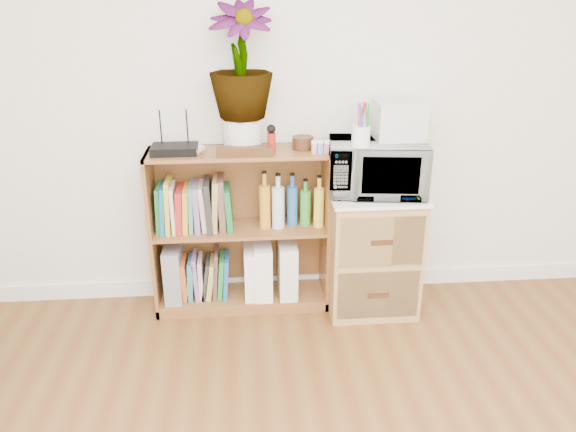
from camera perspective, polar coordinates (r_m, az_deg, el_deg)
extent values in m
cube|color=white|center=(3.56, 1.05, -6.69)|extent=(4.00, 0.02, 0.10)
cube|color=brown|center=(3.23, -4.83, -1.52)|extent=(1.00, 0.30, 0.95)
cube|color=#9E7542|center=(3.30, 8.42, -3.57)|extent=(0.50, 0.45, 0.70)
imported|color=silver|center=(3.10, 8.99, 4.92)|extent=(0.56, 0.41, 0.29)
cylinder|color=white|center=(2.96, 7.40, 8.08)|extent=(0.09, 0.09, 0.10)
cube|color=silver|center=(3.12, 11.20, 9.52)|extent=(0.26, 0.21, 0.20)
cube|color=black|center=(3.07, -11.45, 6.66)|extent=(0.24, 0.17, 0.04)
imported|color=white|center=(3.05, -9.66, 6.58)|extent=(0.13, 0.13, 0.03)
cylinder|color=silver|center=(3.07, -4.61, 8.30)|extent=(0.21, 0.21, 0.17)
imported|color=#337D32|center=(3.00, -4.84, 15.43)|extent=(0.33, 0.33, 0.59)
cube|color=#34210E|center=(2.97, -4.41, 6.56)|extent=(0.29, 0.07, 0.05)
cylinder|color=maroon|center=(3.02, -1.70, 7.46)|extent=(0.05, 0.05, 0.10)
cylinder|color=#37210F|center=(3.09, 1.52, 7.44)|extent=(0.12, 0.12, 0.07)
cube|color=pink|center=(3.00, 3.30, 6.93)|extent=(0.12, 0.04, 0.06)
cube|color=gray|center=(3.36, -11.52, -5.52)|extent=(0.10, 0.26, 0.32)
cube|color=white|center=(3.33, -3.63, -5.55)|extent=(0.10, 0.24, 0.30)
cube|color=white|center=(3.33, -2.57, -5.34)|extent=(0.10, 0.26, 0.33)
cube|color=white|center=(3.34, -0.07, -5.21)|extent=(0.10, 0.26, 0.33)
cube|color=#217D38|center=(3.21, -12.96, 0.75)|extent=(0.03, 0.20, 0.26)
cube|color=#195F97|center=(3.20, -12.49, 0.87)|extent=(0.04, 0.20, 0.27)
cube|color=gold|center=(3.19, -12.01, 1.16)|extent=(0.03, 0.20, 0.30)
cube|color=silver|center=(3.19, -11.51, 0.84)|extent=(0.02, 0.20, 0.26)
cube|color=#AE211D|center=(3.19, -10.93, 0.72)|extent=(0.05, 0.20, 0.25)
cube|color=orange|center=(3.19, -10.28, 0.79)|extent=(0.04, 0.20, 0.25)
cube|color=teal|center=(3.18, -9.75, 0.94)|extent=(0.03, 0.20, 0.27)
cube|color=slate|center=(3.18, -9.21, 0.96)|extent=(0.03, 0.20, 0.27)
cube|color=#FDD4C5|center=(3.18, -8.63, 0.92)|extent=(0.04, 0.20, 0.26)
cube|color=#272727|center=(3.17, -8.05, 1.20)|extent=(0.04, 0.20, 0.29)
cube|color=tan|center=(3.17, -7.41, 1.22)|extent=(0.05, 0.20, 0.29)
cube|color=brown|center=(3.17, -6.74, 1.29)|extent=(0.04, 0.20, 0.30)
cube|color=#1C6935|center=(3.18, -6.03, 0.85)|extent=(0.05, 0.20, 0.24)
cylinder|color=gold|center=(3.16, -2.40, 1.66)|extent=(0.06, 0.06, 0.32)
cylinder|color=silver|center=(3.17, -1.04, 1.58)|extent=(0.07, 0.07, 0.31)
cylinder|color=#2561AE|center=(3.18, 0.45, 1.52)|extent=(0.06, 0.06, 0.30)
cylinder|color=green|center=(3.19, 1.78, 1.28)|extent=(0.06, 0.06, 0.26)
cylinder|color=yellow|center=(3.19, 3.10, 1.57)|extent=(0.06, 0.06, 0.29)
cylinder|color=silver|center=(3.21, 4.35, 1.43)|extent=(0.07, 0.07, 0.27)
cube|color=#D45625|center=(3.38, -10.41, -6.17)|extent=(0.04, 0.19, 0.24)
cube|color=teal|center=(3.37, -9.82, -6.13)|extent=(0.05, 0.19, 0.24)
cube|color=slate|center=(3.36, -9.28, -5.92)|extent=(0.04, 0.19, 0.27)
cube|color=beige|center=(3.36, -8.79, -6.05)|extent=(0.03, 0.19, 0.25)
cube|color=#282828|center=(3.37, -8.34, -6.12)|extent=(0.06, 0.19, 0.23)
cube|color=#ABAA4F|center=(3.37, -7.84, -6.18)|extent=(0.06, 0.19, 0.23)
cube|color=brown|center=(3.35, -7.34, -5.71)|extent=(0.04, 0.19, 0.29)
cube|color=#207834|center=(3.36, -6.83, -5.99)|extent=(0.05, 0.19, 0.25)
cube|color=#185994|center=(3.36, -6.31, -5.96)|extent=(0.04, 0.19, 0.25)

